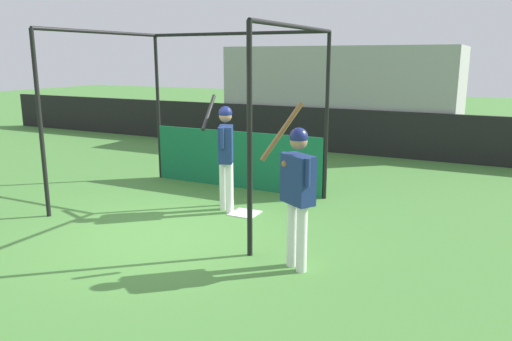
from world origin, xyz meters
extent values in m
plane|color=#477F38|center=(0.00, 0.00, 0.00)|extent=(60.00, 60.00, 0.00)
cube|color=black|center=(0.00, 7.32, 0.60)|extent=(24.00, 0.12, 1.19)
cube|color=#9E9E99|center=(0.00, 8.98, 1.42)|extent=(6.50, 3.20, 2.84)
cube|color=#195B33|center=(-2.48, 7.78, 1.24)|extent=(0.45, 0.40, 0.10)
cube|color=#195B33|center=(-2.48, 7.96, 1.47)|extent=(0.45, 0.06, 0.40)
cube|color=#195B33|center=(-1.92, 7.78, 1.24)|extent=(0.45, 0.40, 0.10)
cube|color=#195B33|center=(-1.92, 7.96, 1.47)|extent=(0.45, 0.06, 0.40)
cube|color=#195B33|center=(-1.38, 7.78, 1.24)|extent=(0.45, 0.40, 0.10)
cube|color=#195B33|center=(-1.38, 7.96, 1.47)|extent=(0.45, 0.06, 0.40)
cube|color=#195B33|center=(-0.82, 7.78, 1.24)|extent=(0.45, 0.40, 0.10)
cube|color=#195B33|center=(-0.82, 7.96, 1.47)|extent=(0.45, 0.06, 0.40)
cube|color=#195B33|center=(-0.27, 7.78, 1.24)|extent=(0.45, 0.40, 0.10)
cube|color=#195B33|center=(-0.27, 7.96, 1.47)|extent=(0.45, 0.06, 0.40)
cube|color=#195B33|center=(0.27, 7.78, 1.24)|extent=(0.45, 0.40, 0.10)
cube|color=#195B33|center=(0.27, 7.96, 1.47)|extent=(0.45, 0.06, 0.40)
cube|color=#195B33|center=(0.83, 7.78, 1.24)|extent=(0.45, 0.40, 0.10)
cube|color=#195B33|center=(0.83, 7.96, 1.47)|extent=(0.45, 0.06, 0.40)
cube|color=#195B33|center=(1.38, 7.78, 1.24)|extent=(0.45, 0.40, 0.10)
cube|color=#195B33|center=(1.38, 7.96, 1.47)|extent=(0.45, 0.06, 0.40)
cube|color=#195B33|center=(1.93, 7.78, 1.24)|extent=(0.45, 0.40, 0.10)
cube|color=#195B33|center=(1.93, 7.96, 1.47)|extent=(0.45, 0.06, 0.40)
cube|color=#195B33|center=(2.48, 7.78, 1.24)|extent=(0.45, 0.40, 0.10)
cube|color=#195B33|center=(2.48, 7.96, 1.47)|extent=(0.45, 0.06, 0.40)
cube|color=#195B33|center=(-2.48, 8.58, 1.64)|extent=(0.45, 0.40, 0.10)
cube|color=#195B33|center=(-2.48, 8.76, 1.87)|extent=(0.45, 0.06, 0.40)
cube|color=#195B33|center=(-1.92, 8.58, 1.64)|extent=(0.45, 0.40, 0.10)
cube|color=#195B33|center=(-1.92, 8.76, 1.87)|extent=(0.45, 0.06, 0.40)
cube|color=#195B33|center=(-1.38, 8.58, 1.64)|extent=(0.45, 0.40, 0.10)
cube|color=#195B33|center=(-1.38, 8.76, 1.87)|extent=(0.45, 0.06, 0.40)
cube|color=#195B33|center=(-0.82, 8.58, 1.64)|extent=(0.45, 0.40, 0.10)
cube|color=#195B33|center=(-0.82, 8.76, 1.87)|extent=(0.45, 0.06, 0.40)
cube|color=#195B33|center=(-0.27, 8.58, 1.64)|extent=(0.45, 0.40, 0.10)
cube|color=#195B33|center=(-0.27, 8.76, 1.87)|extent=(0.45, 0.06, 0.40)
cube|color=#195B33|center=(0.27, 8.58, 1.64)|extent=(0.45, 0.40, 0.10)
cube|color=#195B33|center=(0.27, 8.76, 1.87)|extent=(0.45, 0.06, 0.40)
cube|color=#195B33|center=(0.83, 8.58, 1.64)|extent=(0.45, 0.40, 0.10)
cube|color=#195B33|center=(0.83, 8.76, 1.87)|extent=(0.45, 0.06, 0.40)
cube|color=#195B33|center=(1.38, 8.58, 1.64)|extent=(0.45, 0.40, 0.10)
cube|color=#195B33|center=(1.38, 8.76, 1.87)|extent=(0.45, 0.06, 0.40)
cube|color=#195B33|center=(1.93, 8.58, 1.64)|extent=(0.45, 0.40, 0.10)
cube|color=#195B33|center=(1.93, 8.76, 1.87)|extent=(0.45, 0.06, 0.40)
cube|color=#195B33|center=(2.48, 8.58, 1.64)|extent=(0.45, 0.40, 0.10)
cube|color=#195B33|center=(2.48, 8.76, 1.87)|extent=(0.45, 0.06, 0.40)
cube|color=#195B33|center=(-2.48, 9.38, 2.04)|extent=(0.45, 0.40, 0.10)
cube|color=#195B33|center=(-2.48, 9.56, 2.27)|extent=(0.45, 0.06, 0.40)
cube|color=#195B33|center=(-1.92, 9.38, 2.04)|extent=(0.45, 0.40, 0.10)
cube|color=#195B33|center=(-1.92, 9.56, 2.27)|extent=(0.45, 0.06, 0.40)
cube|color=#195B33|center=(-1.38, 9.38, 2.04)|extent=(0.45, 0.40, 0.10)
cube|color=#195B33|center=(-1.38, 9.56, 2.27)|extent=(0.45, 0.06, 0.40)
cube|color=#195B33|center=(-0.82, 9.38, 2.04)|extent=(0.45, 0.40, 0.10)
cube|color=#195B33|center=(-0.82, 9.56, 2.27)|extent=(0.45, 0.06, 0.40)
cube|color=#195B33|center=(-0.27, 9.38, 2.04)|extent=(0.45, 0.40, 0.10)
cube|color=#195B33|center=(-0.27, 9.56, 2.27)|extent=(0.45, 0.06, 0.40)
cube|color=#195B33|center=(0.27, 9.38, 2.04)|extent=(0.45, 0.40, 0.10)
cube|color=#195B33|center=(0.27, 9.56, 2.27)|extent=(0.45, 0.06, 0.40)
cube|color=#195B33|center=(0.83, 9.38, 2.04)|extent=(0.45, 0.40, 0.10)
cube|color=#195B33|center=(0.83, 9.56, 2.27)|extent=(0.45, 0.06, 0.40)
cube|color=#195B33|center=(1.38, 9.38, 2.04)|extent=(0.45, 0.40, 0.10)
cube|color=#195B33|center=(1.38, 9.56, 2.27)|extent=(0.45, 0.06, 0.40)
cube|color=#195B33|center=(1.93, 9.38, 2.04)|extent=(0.45, 0.40, 0.10)
cube|color=#195B33|center=(1.93, 9.56, 2.27)|extent=(0.45, 0.06, 0.40)
cube|color=#195B33|center=(2.48, 9.38, 2.04)|extent=(0.45, 0.40, 0.10)
cube|color=#195B33|center=(2.48, 9.56, 2.27)|extent=(0.45, 0.06, 0.40)
cube|color=#195B33|center=(-2.48, 10.18, 2.44)|extent=(0.45, 0.40, 0.10)
cube|color=#195B33|center=(-2.48, 10.36, 2.67)|extent=(0.45, 0.06, 0.40)
cube|color=#195B33|center=(-1.92, 10.18, 2.44)|extent=(0.45, 0.40, 0.10)
cube|color=#195B33|center=(-1.92, 10.36, 2.67)|extent=(0.45, 0.06, 0.40)
cube|color=#195B33|center=(-1.38, 10.18, 2.44)|extent=(0.45, 0.40, 0.10)
cube|color=#195B33|center=(-1.38, 10.36, 2.67)|extent=(0.45, 0.06, 0.40)
cube|color=#195B33|center=(-0.82, 10.18, 2.44)|extent=(0.45, 0.40, 0.10)
cube|color=#195B33|center=(-0.82, 10.36, 2.67)|extent=(0.45, 0.06, 0.40)
cube|color=#195B33|center=(-0.27, 10.18, 2.44)|extent=(0.45, 0.40, 0.10)
cube|color=#195B33|center=(-0.27, 10.36, 2.67)|extent=(0.45, 0.06, 0.40)
cube|color=#195B33|center=(0.27, 10.18, 2.44)|extent=(0.45, 0.40, 0.10)
cube|color=#195B33|center=(0.27, 10.36, 2.67)|extent=(0.45, 0.06, 0.40)
cube|color=#195B33|center=(0.83, 10.18, 2.44)|extent=(0.45, 0.40, 0.10)
cube|color=#195B33|center=(0.83, 10.36, 2.67)|extent=(0.45, 0.06, 0.40)
cube|color=#195B33|center=(1.38, 10.18, 2.44)|extent=(0.45, 0.40, 0.10)
cube|color=#195B33|center=(1.38, 10.36, 2.67)|extent=(0.45, 0.06, 0.40)
cube|color=#195B33|center=(1.93, 10.18, 2.44)|extent=(0.45, 0.40, 0.10)
cube|color=#195B33|center=(1.93, 10.36, 2.67)|extent=(0.45, 0.06, 0.40)
cube|color=#195B33|center=(2.48, 10.18, 2.44)|extent=(0.45, 0.40, 0.10)
cube|color=#195B33|center=(2.48, 10.36, 2.67)|extent=(0.45, 0.06, 0.40)
cylinder|color=black|center=(-2.22, -0.18, 1.49)|extent=(0.07, 0.07, 2.98)
cylinder|color=black|center=(1.49, -0.18, 1.49)|extent=(0.07, 0.07, 2.98)
cylinder|color=black|center=(-2.22, 2.84, 1.49)|extent=(0.07, 0.07, 2.98)
cylinder|color=black|center=(1.49, 2.84, 1.49)|extent=(0.07, 0.07, 2.98)
cylinder|color=black|center=(-2.22, 1.33, 2.98)|extent=(0.06, 3.01, 0.06)
cylinder|color=black|center=(1.49, 1.33, 2.98)|extent=(0.06, 3.01, 0.06)
cylinder|color=black|center=(-0.37, 2.84, 2.98)|extent=(3.71, 0.06, 0.06)
cube|color=#14663D|center=(-0.37, 2.82, 0.57)|extent=(3.64, 0.03, 1.13)
cube|color=white|center=(0.60, 1.37, 0.01)|extent=(0.44, 0.44, 0.02)
cylinder|color=white|center=(0.35, 1.30, 0.42)|extent=(0.17, 0.17, 0.85)
cylinder|color=white|center=(0.16, 1.43, 0.42)|extent=(0.17, 0.17, 0.85)
cube|color=navy|center=(0.25, 1.37, 1.15)|extent=(0.38, 0.48, 0.60)
sphere|color=#A37556|center=(0.25, 1.37, 1.62)|extent=(0.21, 0.21, 0.21)
sphere|color=navy|center=(0.25, 1.37, 1.66)|extent=(0.22, 0.22, 0.22)
cylinder|color=navy|center=(0.31, 1.15, 1.28)|extent=(0.09, 0.09, 0.33)
cylinder|color=navy|center=(0.12, 1.55, 1.28)|extent=(0.09, 0.09, 0.33)
cylinder|color=black|center=(-0.13, 1.47, 1.65)|extent=(0.25, 0.73, 0.54)
sphere|color=black|center=(0.22, 1.56, 1.40)|extent=(0.08, 0.08, 0.08)
cylinder|color=white|center=(2.28, -0.35, 0.42)|extent=(0.18, 0.18, 0.84)
cylinder|color=white|center=(2.11, -0.25, 0.42)|extent=(0.18, 0.18, 0.84)
cube|color=navy|center=(2.19, -0.30, 1.13)|extent=(0.48, 0.41, 0.59)
sphere|color=#A37556|center=(2.19, -0.30, 1.59)|extent=(0.21, 0.21, 0.21)
sphere|color=navy|center=(2.19, -0.30, 1.64)|extent=(0.22, 0.22, 0.22)
cylinder|color=navy|center=(2.37, -0.45, 1.27)|extent=(0.10, 0.10, 0.33)
cylinder|color=navy|center=(1.98, -0.21, 1.27)|extent=(0.10, 0.10, 0.33)
cylinder|color=brown|center=(1.89, -0.11, 1.66)|extent=(0.48, 0.35, 0.73)
sphere|color=brown|center=(2.03, -0.31, 1.31)|extent=(0.08, 0.08, 0.08)
camera|label=1|loc=(4.30, -5.66, 2.55)|focal=35.00mm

